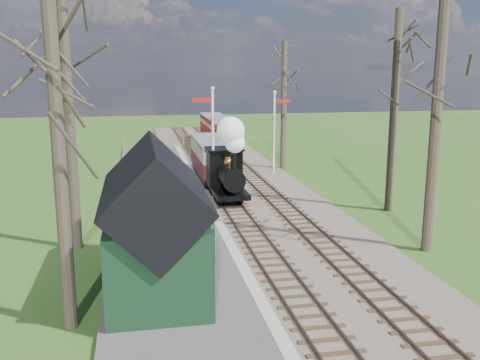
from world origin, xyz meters
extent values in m
plane|color=#34571B|center=(0.00, 0.00, 0.00)|extent=(140.00, 140.00, 0.00)
ellipsoid|color=#385B23|center=(10.00, 65.00, -18.04)|extent=(70.40, 44.00, 19.80)
ellipsoid|color=#385B23|center=(35.00, 58.00, -13.12)|extent=(51.20, 32.00, 14.40)
ellipsoid|color=#385B23|center=(-8.00, 70.00, -16.40)|extent=(64.00, 40.00, 18.00)
cube|color=brown|center=(1.30, 22.00, 0.05)|extent=(8.00, 60.00, 0.10)
cube|color=brown|center=(-0.50, 22.00, 0.14)|extent=(0.07, 60.00, 0.12)
cube|color=brown|center=(0.50, 22.00, 0.14)|extent=(0.07, 60.00, 0.12)
cube|color=#38281C|center=(0.00, 22.00, 0.10)|extent=(1.60, 60.00, 0.09)
cube|color=brown|center=(2.10, 22.00, 0.14)|extent=(0.07, 60.00, 0.12)
cube|color=brown|center=(3.10, 22.00, 0.14)|extent=(0.07, 60.00, 0.12)
cube|color=#38281C|center=(2.60, 22.00, 0.10)|extent=(1.60, 60.00, 0.09)
cube|color=#474442|center=(-3.50, 14.00, 0.10)|extent=(5.00, 44.00, 0.20)
cube|color=#B2AD9E|center=(-1.20, 14.00, 0.10)|extent=(0.40, 44.00, 0.21)
cube|color=black|center=(-4.30, 4.00, 1.50)|extent=(3.00, 6.00, 2.60)
cube|color=black|center=(-4.30, 4.00, 3.35)|extent=(3.25, 6.30, 3.25)
cube|color=black|center=(-2.78, 3.00, 1.20)|extent=(0.06, 1.20, 2.00)
cylinder|color=silver|center=(-0.70, 16.00, 3.00)|extent=(0.14, 0.14, 6.00)
sphere|color=silver|center=(-0.70, 16.00, 6.10)|extent=(0.24, 0.24, 0.24)
cube|color=#B7140F|center=(-1.25, 16.00, 5.50)|extent=(1.10, 0.08, 0.22)
cube|color=black|center=(-0.70, 16.00, 4.40)|extent=(0.18, 0.06, 0.30)
cylinder|color=silver|center=(4.30, 22.00, 2.75)|extent=(0.14, 0.14, 5.50)
sphere|color=silver|center=(4.30, 22.00, 5.60)|extent=(0.24, 0.24, 0.24)
cube|color=#B7140F|center=(4.85, 22.00, 5.00)|extent=(1.10, 0.08, 0.22)
cube|color=black|center=(4.30, 22.00, 3.90)|extent=(0.18, 0.06, 0.30)
cylinder|color=#382D23|center=(-6.80, 2.00, 4.50)|extent=(0.39, 0.39, 9.00)
cylinder|color=#382D23|center=(-7.30, 9.00, 5.50)|extent=(0.41, 0.41, 11.00)
cylinder|color=#382D23|center=(6.50, 6.00, 6.00)|extent=(0.42, 0.42, 12.00)
cylinder|color=#382D23|center=(7.80, 12.00, 5.00)|extent=(0.40, 0.40, 10.00)
cylinder|color=#382D23|center=(5.50, 24.00, 4.50)|extent=(0.39, 0.39, 9.00)
cube|color=slate|center=(0.30, 36.00, 0.75)|extent=(12.60, 0.02, 0.01)
cube|color=slate|center=(0.30, 36.00, 0.45)|extent=(12.60, 0.02, 0.02)
cylinder|color=slate|center=(0.30, 36.00, 0.50)|extent=(0.08, 0.08, 1.00)
cube|color=black|center=(0.00, 15.34, 0.66)|extent=(1.74, 4.09, 0.26)
cylinder|color=black|center=(0.00, 14.72, 1.58)|extent=(1.12, 2.66, 1.12)
cube|color=black|center=(0.00, 16.56, 1.68)|extent=(1.84, 1.64, 2.04)
cylinder|color=black|center=(0.00, 13.70, 2.50)|extent=(0.29, 0.29, 0.82)
sphere|color=#BE8A37|center=(0.00, 15.03, 2.30)|extent=(0.53, 0.53, 0.53)
sphere|color=white|center=(0.10, 13.70, 3.47)|extent=(1.02, 1.02, 1.02)
sphere|color=white|center=(-0.10, 13.80, 4.08)|extent=(1.43, 1.43, 1.43)
cylinder|color=black|center=(-0.50, 14.11, 0.53)|extent=(0.10, 0.65, 0.65)
cylinder|color=black|center=(0.50, 14.11, 0.53)|extent=(0.10, 0.65, 0.65)
cube|color=black|center=(0.00, 21.34, 0.56)|extent=(1.94, 7.16, 0.31)
cube|color=maroon|center=(0.00, 21.34, 1.17)|extent=(2.04, 7.16, 0.92)
cube|color=beige|center=(0.00, 21.34, 2.09)|extent=(2.04, 7.16, 0.92)
cube|color=slate|center=(0.00, 21.34, 2.60)|extent=(2.15, 7.36, 0.12)
cube|color=black|center=(2.60, 33.52, 0.54)|extent=(1.87, 4.91, 0.29)
cube|color=maroon|center=(2.60, 33.52, 1.13)|extent=(1.96, 4.91, 0.88)
cube|color=beige|center=(2.60, 33.52, 2.02)|extent=(1.96, 4.91, 0.88)
cube|color=slate|center=(2.60, 33.52, 2.51)|extent=(2.06, 5.11, 0.12)
cube|color=black|center=(2.60, 39.02, 0.54)|extent=(1.87, 4.91, 0.29)
cube|color=maroon|center=(2.60, 39.02, 1.13)|extent=(1.96, 4.91, 0.88)
cube|color=beige|center=(2.60, 39.02, 2.02)|extent=(1.96, 4.91, 0.88)
cube|color=slate|center=(2.60, 39.02, 2.51)|extent=(2.06, 5.11, 0.12)
cube|color=#0E4535|center=(-2.07, 6.29, 0.83)|extent=(0.20, 0.86, 1.25)
cube|color=silver|center=(-2.02, 6.29, 0.83)|extent=(0.11, 0.74, 1.03)
cube|color=#4D311B|center=(-3.09, 3.32, 0.40)|extent=(0.78, 1.28, 0.05)
cube|color=#4D311B|center=(-3.24, 3.38, 0.64)|extent=(0.49, 1.17, 0.53)
cube|color=#4D311B|center=(-2.96, 2.79, 0.29)|extent=(0.05, 0.05, 0.18)
cube|color=#4D311B|center=(-3.22, 3.85, 0.29)|extent=(0.05, 0.05, 0.18)
imported|color=#1A1F2F|center=(-2.75, 6.93, 0.94)|extent=(0.49, 0.61, 1.47)
camera|label=1|loc=(-4.75, -12.64, 7.23)|focal=40.00mm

